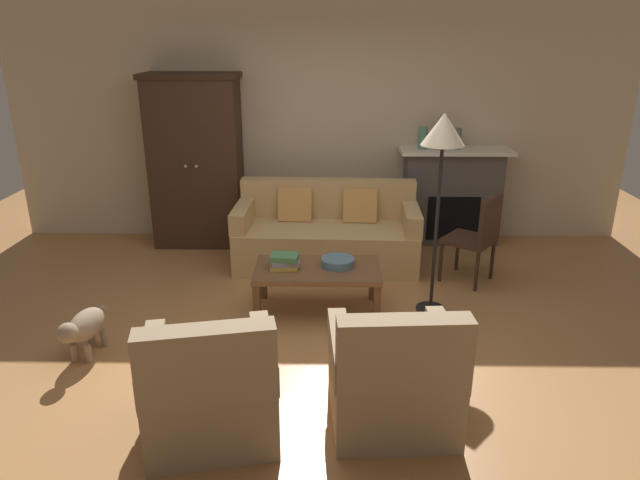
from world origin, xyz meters
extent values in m
plane|color=#B27A47|center=(0.00, 0.00, 0.00)|extent=(9.60, 9.60, 0.00)
cube|color=beige|center=(0.00, 2.55, 1.40)|extent=(7.20, 0.10, 2.80)
cube|color=#4C4947|center=(1.55, 2.30, 0.54)|extent=(1.10, 0.36, 1.08)
cube|color=black|center=(1.55, 2.12, 0.34)|extent=(0.60, 0.01, 0.52)
cube|color=white|center=(1.55, 2.28, 1.10)|extent=(1.26, 0.48, 0.04)
cube|color=#382319|center=(-1.40, 2.22, 0.95)|extent=(1.00, 0.52, 1.89)
cube|color=#2F1E15|center=(-1.40, 2.22, 1.92)|extent=(1.06, 0.55, 0.06)
sphere|color=#ADAFB5|center=(-1.46, 1.95, 0.98)|extent=(0.04, 0.04, 0.04)
sphere|color=#ADAFB5|center=(-1.34, 1.95, 0.98)|extent=(0.04, 0.04, 0.04)
cube|color=tan|center=(0.09, 1.53, 0.22)|extent=(1.93, 0.91, 0.44)
cube|color=tan|center=(0.10, 1.87, 0.65)|extent=(1.91, 0.25, 0.42)
cube|color=tan|center=(-0.79, 1.56, 0.55)|extent=(0.19, 0.80, 0.22)
cube|color=tan|center=(0.97, 1.50, 0.55)|extent=(0.19, 0.80, 0.22)
cube|color=tan|center=(-0.25, 1.74, 0.61)|extent=(0.37, 0.20, 0.37)
cube|color=tan|center=(0.45, 1.72, 0.61)|extent=(0.37, 0.20, 0.37)
cube|color=brown|center=(0.01, 0.45, 0.39)|extent=(1.10, 0.60, 0.05)
cube|color=brown|center=(-0.50, 0.19, 0.18)|extent=(0.06, 0.06, 0.37)
cube|color=brown|center=(0.52, 0.19, 0.18)|extent=(0.06, 0.06, 0.37)
cube|color=brown|center=(-0.50, 0.71, 0.18)|extent=(0.06, 0.06, 0.37)
cube|color=brown|center=(0.52, 0.71, 0.18)|extent=(0.06, 0.06, 0.37)
cylinder|color=slate|center=(0.20, 0.50, 0.45)|extent=(0.29, 0.29, 0.07)
cube|color=gold|center=(-0.27, 0.43, 0.44)|extent=(0.25, 0.18, 0.03)
cube|color=gray|center=(-0.26, 0.44, 0.48)|extent=(0.26, 0.19, 0.04)
cube|color=#427A4C|center=(-0.27, 0.44, 0.52)|extent=(0.26, 0.19, 0.05)
cylinder|color=slate|center=(1.17, 2.28, 1.24)|extent=(0.11, 0.11, 0.25)
cylinder|color=#A86042|center=(1.37, 2.28, 1.26)|extent=(0.15, 0.15, 0.28)
cylinder|color=#565B66|center=(1.55, 2.28, 1.24)|extent=(0.11, 0.11, 0.23)
cube|color=#997F60|center=(-0.61, -1.18, 0.21)|extent=(0.89, 0.89, 0.42)
cube|color=#997F60|center=(-0.55, -1.48, 0.65)|extent=(0.78, 0.31, 0.46)
cube|color=#997F60|center=(-0.28, -1.12, 0.52)|extent=(0.25, 0.71, 0.20)
cube|color=#997F60|center=(-0.93, -1.25, 0.52)|extent=(0.25, 0.71, 0.20)
cube|color=#997F60|center=(0.52, -1.05, 0.21)|extent=(0.80, 0.80, 0.42)
cube|color=#997F60|center=(0.54, -1.36, 0.65)|extent=(0.77, 0.21, 0.46)
cube|color=#997F60|center=(0.85, -1.03, 0.52)|extent=(0.16, 0.71, 0.20)
cube|color=#997F60|center=(0.19, -1.07, 0.52)|extent=(0.16, 0.71, 0.20)
cube|color=#382319|center=(1.50, 1.15, 0.43)|extent=(0.62, 0.62, 0.04)
cylinder|color=#382319|center=(1.46, 1.42, 0.21)|extent=(0.04, 0.04, 0.41)
cylinder|color=#382319|center=(1.23, 1.12, 0.21)|extent=(0.04, 0.04, 0.41)
cylinder|color=#382319|center=(1.77, 1.19, 0.21)|extent=(0.04, 0.04, 0.41)
cylinder|color=#382319|center=(1.54, 0.89, 0.21)|extent=(0.04, 0.04, 0.41)
cube|color=#382319|center=(1.66, 1.03, 0.68)|extent=(0.30, 0.37, 0.45)
cylinder|color=black|center=(1.04, 0.48, 0.01)|extent=(0.26, 0.26, 0.02)
cylinder|color=black|center=(1.04, 0.48, 0.76)|extent=(0.03, 0.03, 1.51)
cone|color=beige|center=(1.04, 0.48, 1.62)|extent=(0.36, 0.36, 0.26)
ellipsoid|color=gray|center=(-1.74, -0.30, 0.25)|extent=(0.25, 0.42, 0.22)
sphere|color=gray|center=(-1.78, -0.54, 0.31)|extent=(0.15, 0.15, 0.15)
cylinder|color=gray|center=(-1.70, -0.43, 0.07)|extent=(0.06, 0.06, 0.14)
cylinder|color=gray|center=(-1.81, -0.41, 0.07)|extent=(0.06, 0.06, 0.14)
cylinder|color=gray|center=(-1.67, -0.19, 0.07)|extent=(0.06, 0.06, 0.14)
cylinder|color=gray|center=(-1.78, -0.18, 0.07)|extent=(0.06, 0.06, 0.14)
sphere|color=gray|center=(-1.71, -0.07, 0.27)|extent=(0.06, 0.06, 0.06)
camera|label=1|loc=(0.11, -4.13, 2.35)|focal=31.79mm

